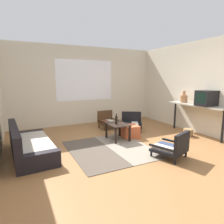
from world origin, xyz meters
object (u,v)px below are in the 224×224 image
at_px(couch, 29,146).
at_px(console_shelf, 197,108).
at_px(coffee_table, 118,127).
at_px(crt_television, 207,98).
at_px(armchair_corner, 131,122).
at_px(glass_bottle, 116,120).
at_px(armchair_striped_foreground, 173,147).
at_px(wicker_basket, 188,132).
at_px(armchair_by_window, 107,120).
at_px(clay_vase, 184,98).
at_px(ottoman_orange, 130,131).

xyz_separation_m(couch, console_shelf, (4.44, -0.49, 0.59)).
xyz_separation_m(coffee_table, crt_television, (2.24, -0.87, 0.75)).
relative_size(armchair_corner, glass_bottle, 2.97).
height_order(coffee_table, crt_television, crt_television).
bearing_deg(console_shelf, crt_television, -90.61).
bearing_deg(armchair_corner, armchair_striped_foreground, -99.67).
xyz_separation_m(console_shelf, wicker_basket, (-0.29, -0.01, -0.69)).
distance_m(couch, glass_bottle, 2.17).
distance_m(armchair_striped_foreground, wicker_basket, 1.79).
bearing_deg(coffee_table, armchair_striped_foreground, -73.86).
relative_size(armchair_by_window, glass_bottle, 2.04).
height_order(coffee_table, armchair_corner, armchair_corner).
height_order(armchair_corner, wicker_basket, armchair_corner).
height_order(couch, wicker_basket, couch).
bearing_deg(armchair_striped_foreground, armchair_corner, 80.33).
relative_size(armchair_corner, clay_vase, 2.29).
bearing_deg(crt_television, wicker_basket, 135.79).
relative_size(armchair_striped_foreground, wicker_basket, 2.89).
height_order(coffee_table, ottoman_orange, coffee_table).
bearing_deg(glass_bottle, couch, -177.95).
xyz_separation_m(coffee_table, ottoman_orange, (0.41, 0.05, -0.18)).
distance_m(armchair_striped_foreground, crt_television, 2.10).
distance_m(clay_vase, wicker_basket, 1.09).
distance_m(crt_television, wicker_basket, 1.07).
relative_size(armchair_striped_foreground, armchair_corner, 0.95).
bearing_deg(coffee_table, armchair_corner, 37.47).
bearing_deg(glass_bottle, clay_vase, -1.61).
bearing_deg(couch, ottoman_orange, 3.05).
relative_size(couch, wicker_basket, 6.94).
bearing_deg(armchair_striped_foreground, crt_television, 20.85).
relative_size(couch, coffee_table, 2.92).
bearing_deg(crt_television, glass_bottle, 159.45).
distance_m(console_shelf, clay_vase, 0.55).
height_order(console_shelf, wicker_basket, console_shelf).
relative_size(ottoman_orange, wicker_basket, 1.63).
xyz_separation_m(console_shelf, glass_bottle, (-2.29, 0.56, -0.24)).
distance_m(armchair_striped_foreground, console_shelf, 2.12).
height_order(armchair_striped_foreground, clay_vase, clay_vase).
bearing_deg(ottoman_orange, crt_television, -26.72).
xyz_separation_m(armchair_corner, clay_vase, (1.42, -0.71, 0.75)).
bearing_deg(wicker_basket, glass_bottle, 163.88).
distance_m(armchair_striped_foreground, ottoman_orange, 1.61).
height_order(armchair_corner, clay_vase, clay_vase).
distance_m(couch, console_shelf, 4.50).
height_order(coffee_table, clay_vase, clay_vase).
distance_m(ottoman_orange, wicker_basket, 1.67).
xyz_separation_m(armchair_striped_foreground, ottoman_orange, (-0.04, 1.60, -0.07)).
distance_m(armchair_by_window, console_shelf, 2.74).
relative_size(coffee_table, armchair_corner, 0.78).
bearing_deg(couch, glass_bottle, 2.05).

